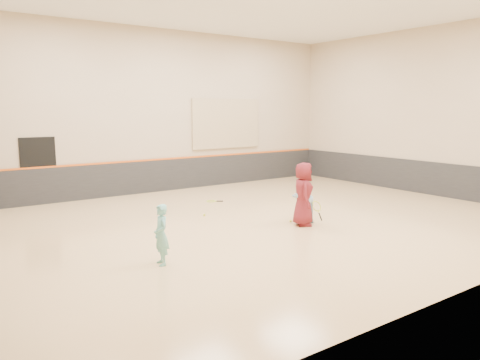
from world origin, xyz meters
TOP-DOWN VIEW (x-y plane):
  - room at (0.00, 0.00)m, footprint 15.04×12.04m
  - wainscot_back at (0.00, 5.97)m, footprint 14.90×0.04m
  - wainscot_right at (7.47, 0.00)m, footprint 0.04×11.90m
  - accent_stripe at (0.00, 5.96)m, footprint 14.90×0.03m
  - acoustic_panel at (2.80, 5.95)m, footprint 3.20×0.08m
  - doorway at (-4.50, 5.98)m, footprint 1.10×0.05m
  - girl at (-3.93, -1.72)m, footprint 0.36×0.49m
  - instructor at (0.70, -0.85)m, footprint 0.78×0.64m
  - young_man at (0.59, -1.00)m, footprint 0.91×0.99m
  - held_racket at (1.07, -1.03)m, footprint 0.37×0.37m
  - spare_racket at (0.29, 3.17)m, footprint 0.69×0.69m
  - ball_under_racket at (0.54, -0.57)m, footprint 0.07×0.07m
  - ball_in_hand at (0.69, -1.12)m, footprint 0.07×0.07m
  - ball_beside_spare at (-1.01, 1.45)m, footprint 0.07×0.07m

SIDE VIEW (x-z plane):
  - spare_racket at x=0.29m, z-range 0.00..0.05m
  - ball_under_racket at x=0.54m, z-range 0.00..0.07m
  - ball_beside_spare at x=-1.01m, z-range 0.00..0.07m
  - held_racket at x=1.07m, z-range 0.15..0.77m
  - wainscot_back at x=0.00m, z-range 0.00..1.20m
  - wainscot_right at x=7.47m, z-range 0.00..1.20m
  - girl at x=-3.93m, z-range 0.00..1.23m
  - instructor at x=0.70m, z-range 0.00..1.50m
  - room at x=0.00m, z-range -2.30..3.92m
  - young_man at x=0.59m, z-range 0.00..1.70m
  - ball_in_hand at x=0.69m, z-range 1.05..1.12m
  - doorway at x=-4.50m, z-range 0.00..2.20m
  - accent_stripe at x=0.00m, z-range 1.19..1.25m
  - acoustic_panel at x=2.80m, z-range 1.50..3.50m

